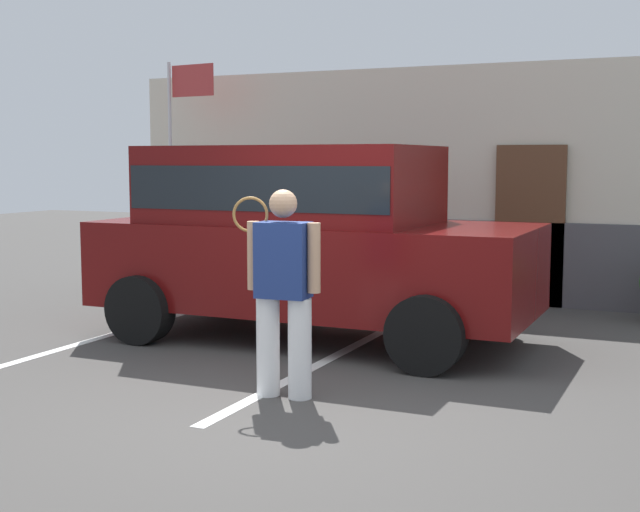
# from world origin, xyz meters

# --- Properties ---
(ground_plane) EXTENTS (40.00, 40.00, 0.00)m
(ground_plane) POSITION_xyz_m (0.00, 0.00, 0.00)
(ground_plane) COLOR #423F3D
(parking_stripe_0) EXTENTS (0.12, 4.40, 0.01)m
(parking_stripe_0) POSITION_xyz_m (-2.99, 1.50, 0.00)
(parking_stripe_0) COLOR silver
(parking_stripe_0) RESTS_ON ground_plane
(parking_stripe_1) EXTENTS (0.12, 4.40, 0.01)m
(parking_stripe_1) POSITION_xyz_m (-0.33, 1.50, 0.00)
(parking_stripe_1) COLOR silver
(parking_stripe_1) RESTS_ON ground_plane
(house_frontage) EXTENTS (10.36, 0.40, 3.17)m
(house_frontage) POSITION_xyz_m (0.01, 5.75, 1.49)
(house_frontage) COLOR beige
(house_frontage) RESTS_ON ground_plane
(parked_suv) EXTENTS (4.61, 2.17, 2.05)m
(parked_suv) POSITION_xyz_m (-0.97, 2.43, 1.15)
(parked_suv) COLOR #590C0C
(parked_suv) RESTS_ON ground_plane
(tennis_player_man) EXTENTS (0.76, 0.29, 1.68)m
(tennis_player_man) POSITION_xyz_m (-0.14, 0.30, 0.88)
(tennis_player_man) COLOR white
(tennis_player_man) RESTS_ON ground_plane
(flag_pole) EXTENTS (0.80, 0.11, 3.31)m
(flag_pole) POSITION_xyz_m (-4.12, 4.87, 2.28)
(flag_pole) COLOR silver
(flag_pole) RESTS_ON ground_plane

